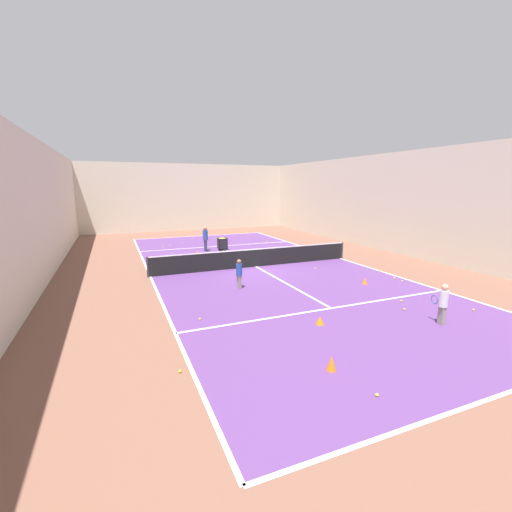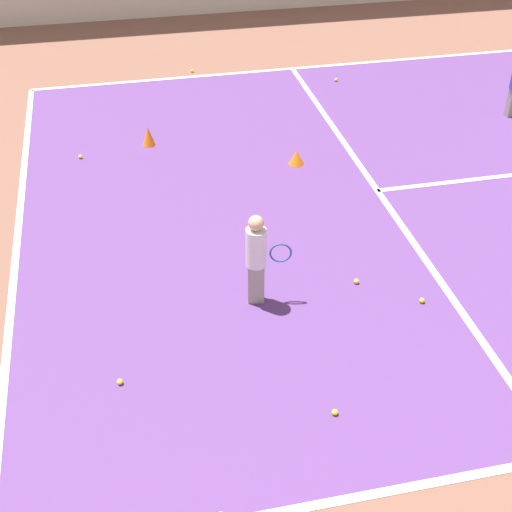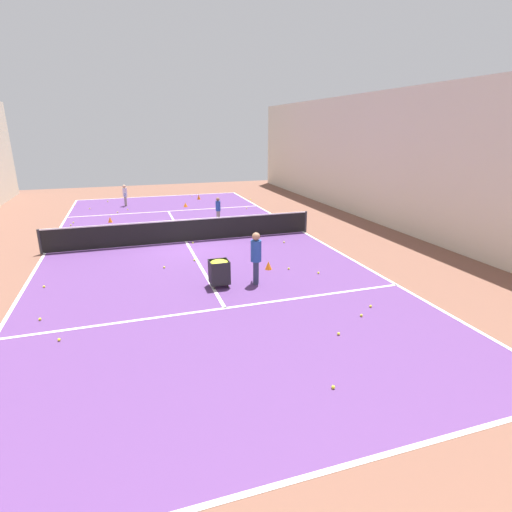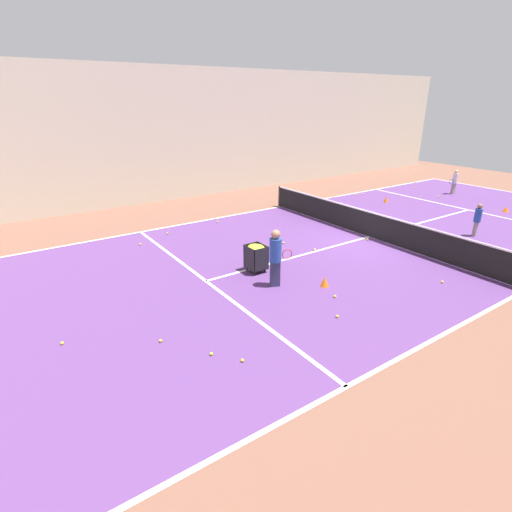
{
  "view_description": "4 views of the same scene",
  "coord_description": "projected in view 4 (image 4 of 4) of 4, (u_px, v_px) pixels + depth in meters",
  "views": [
    {
      "loc": [
        -6.8,
        -16.28,
        4.19
      ],
      "look_at": [
        0.0,
        0.0,
        0.58
      ],
      "focal_mm": 24.0,
      "sensor_mm": 36.0,
      "label": 1
    },
    {
      "loc": [
        9.25,
        -10.85,
        5.87
      ],
      "look_at": [
        2.29,
        -9.34,
        0.71
      ],
      "focal_mm": 50.0,
      "sensor_mm": 36.0,
      "label": 2
    },
    {
      "loc": [
        2.21,
        16.28,
        4.57
      ],
      "look_at": [
        -1.34,
        5.4,
        0.89
      ],
      "focal_mm": 28.0,
      "sensor_mm": 36.0,
      "label": 3
    },
    {
      "loc": [
        -9.25,
        11.45,
        4.84
      ],
      "look_at": [
        -0.22,
        5.26,
        0.49
      ],
      "focal_mm": 28.0,
      "sensor_mm": 36.0,
      "label": 4
    }
  ],
  "objects": [
    {
      "name": "tennis_ball_21",
      "position": [
        333.0,
        197.0,
        20.72
      ],
      "size": [
        0.07,
        0.07,
        0.07
      ],
      "primitive_type": "sphere",
      "color": "yellow",
      "rests_on": "ground"
    },
    {
      "name": "line_service_far",
      "position": [
        206.0,
        281.0,
        11.3
      ],
      "size": [
        10.78,
        0.1,
        0.0
      ],
      "primitive_type": "cube",
      "color": "white",
      "rests_on": "ground"
    },
    {
      "name": "tennis_ball_24",
      "position": [
        415.0,
        182.0,
        24.39
      ],
      "size": [
        0.07,
        0.07,
        0.07
      ],
      "primitive_type": "sphere",
      "color": "yellow",
      "rests_on": "ground"
    },
    {
      "name": "training_cone_2",
      "position": [
        325.0,
        282.0,
        10.94
      ],
      "size": [
        0.23,
        0.23,
        0.28
      ],
      "primitive_type": "cone",
      "color": "orange",
      "rests_on": "ground"
    },
    {
      "name": "tennis_ball_9",
      "position": [
        349.0,
        214.0,
        17.75
      ],
      "size": [
        0.07,
        0.07,
        0.07
      ],
      "primitive_type": "sphere",
      "color": "yellow",
      "rests_on": "ground"
    },
    {
      "name": "tennis_ball_2",
      "position": [
        272.0,
        267.0,
        12.15
      ],
      "size": [
        0.07,
        0.07,
        0.07
      ],
      "primitive_type": "sphere",
      "color": "yellow",
      "rests_on": "ground"
    },
    {
      "name": "tennis_ball_0",
      "position": [
        167.0,
        233.0,
        15.17
      ],
      "size": [
        0.07,
        0.07,
        0.07
      ],
      "primitive_type": "sphere",
      "color": "yellow",
      "rests_on": "ground"
    },
    {
      "name": "court_playing_area",
      "position": [
        369.0,
        237.0,
        14.89
      ],
      "size": [
        10.78,
        24.86,
        0.0
      ],
      "color": "#563370",
      "rests_on": "ground"
    },
    {
      "name": "tennis_ball_16",
      "position": [
        337.0,
        316.0,
        9.41
      ],
      "size": [
        0.07,
        0.07,
        0.07
      ],
      "primitive_type": "sphere",
      "color": "yellow",
      "rests_on": "ground"
    },
    {
      "name": "tennis_ball_8",
      "position": [
        439.0,
        197.0,
        20.76
      ],
      "size": [
        0.07,
        0.07,
        0.07
      ],
      "primitive_type": "sphere",
      "color": "yellow",
      "rests_on": "ground"
    },
    {
      "name": "tennis_ball_10",
      "position": [
        452.0,
        186.0,
        23.35
      ],
      "size": [
        0.07,
        0.07,
        0.07
      ],
      "primitive_type": "sphere",
      "color": "yellow",
      "rests_on": "ground"
    },
    {
      "name": "ball_cart",
      "position": [
        256.0,
        253.0,
        11.74
      ],
      "size": [
        0.58,
        0.52,
        0.84
      ],
      "color": "black",
      "rests_on": "ground"
    },
    {
      "name": "line_centre_service",
      "position": [
        369.0,
        237.0,
        14.89
      ],
      "size": [
        0.1,
        13.67,
        0.0
      ],
      "primitive_type": "cube",
      "color": "white",
      "rests_on": "ground"
    },
    {
      "name": "tennis_ball_7",
      "position": [
        367.0,
        239.0,
        14.53
      ],
      "size": [
        0.07,
        0.07,
        0.07
      ],
      "primitive_type": "sphere",
      "color": "yellow",
      "rests_on": "ground"
    },
    {
      "name": "line_sideline_right",
      "position": [
        280.0,
        207.0,
        19.02
      ],
      "size": [
        0.1,
        24.86,
        0.0
      ],
      "primitive_type": "cube",
      "color": "white",
      "rests_on": "ground"
    },
    {
      "name": "tennis_ball_13",
      "position": [
        414.0,
        188.0,
        22.9
      ],
      "size": [
        0.07,
        0.07,
        0.07
      ],
      "primitive_type": "sphere",
      "color": "yellow",
      "rests_on": "ground"
    },
    {
      "name": "tennis_ball_11",
      "position": [
        284.0,
        243.0,
        14.19
      ],
      "size": [
        0.07,
        0.07,
        0.07
      ],
      "primitive_type": "sphere",
      "color": "yellow",
      "rests_on": "ground"
    },
    {
      "name": "tennis_ball_26",
      "position": [
        421.0,
        197.0,
        20.83
      ],
      "size": [
        0.07,
        0.07,
        0.07
      ],
      "primitive_type": "sphere",
      "color": "yellow",
      "rests_on": "ground"
    },
    {
      "name": "tennis_ball_23",
      "position": [
        242.0,
        360.0,
        7.84
      ],
      "size": [
        0.07,
        0.07,
        0.07
      ],
      "primitive_type": "sphere",
      "color": "yellow",
      "rests_on": "ground"
    },
    {
      "name": "ground_plane",
      "position": [
        369.0,
        237.0,
        14.89
      ],
      "size": [
        37.37,
        37.37,
        0.0
      ],
      "primitive_type": "plane",
      "color": "brown"
    },
    {
      "name": "tennis_ball_22",
      "position": [
        363.0,
        194.0,
        21.37
      ],
      "size": [
        0.07,
        0.07,
        0.07
      ],
      "primitive_type": "sphere",
      "color": "yellow",
      "rests_on": "ground"
    },
    {
      "name": "tennis_ball_17",
      "position": [
        62.0,
        343.0,
        8.39
      ],
      "size": [
        0.07,
        0.07,
        0.07
      ],
      "primitive_type": "sphere",
      "color": "yellow",
      "rests_on": "ground"
    },
    {
      "name": "coach_at_net",
      "position": [
        276.0,
        254.0,
        10.69
      ],
      "size": [
        0.42,
        0.68,
        1.62
      ],
      "rotation": [
        0.0,
        0.0,
        -1.96
      ],
      "color": "#2D3351",
      "rests_on": "ground"
    },
    {
      "name": "line_service_near",
      "position": [
        468.0,
        210.0,
        18.48
      ],
      "size": [
        10.78,
        0.1,
        0.0
      ],
      "primitive_type": "cube",
      "color": "white",
      "rests_on": "ground"
    },
    {
      "name": "hall_enclosure_right",
      "position": [
        232.0,
        132.0,
        21.19
      ],
      "size": [
        0.15,
        33.67,
        6.27
      ],
      "color": "beige",
      "rests_on": "ground"
    },
    {
      "name": "tennis_ball_20",
      "position": [
        140.0,
        244.0,
        14.05
      ],
      "size": [
        0.07,
        0.07,
        0.07
      ],
      "primitive_type": "sphere",
      "color": "yellow",
      "rests_on": "ground"
    },
    {
      "name": "tennis_ball_3",
      "position": [
        335.0,
        296.0,
        10.36
      ],
      "size": [
        0.07,
        0.07,
        0.07
      ],
      "primitive_type": "sphere",
      "color": "yellow",
      "rests_on": "ground"
    },
    {
      "name": "child_midcourt",
      "position": [
        478.0,
        218.0,
        14.74
      ],
      "size": [
        0.29,
        0.29,
        1.24
      ],
      "rotation": [
        0.0,
        0.0,
        1.77
      ],
      "color": "gray",
      "rests_on": "ground"
    },
    {
      "name": "player_near_baseline",
      "position": [
        455.0,
        180.0,
        21.28
      ],
      "size": [
        0.3,
        0.6,
        1.3
      ],
      "rotation": [
        0.0,
        0.0,
        1.41
      ],
      "color": "gray",
      "rests_on": "ground"
    },
    {
      "name": "tennis_ball_12",
      "position": [
        218.0,
        222.0,
        16.61
      ],
      "size": [
        0.07,
        0.07,
        0.07
      ],
      "primitive_type": "sphere",
      "color": "yellow",
      "rests_on": "ground"
    },
    {
      "name": "training_cone_3",
      "position": [
        506.0,
        209.0,
        18.11
      ],
      "size": [
        0.26,
        0.26,
        0.25
      ],
      "primitive_type": "cone",
      "color": "orange",
      "rests_on": "ground"
    },
    {
      "name": "tennis_ball_25",
      "position": [
        442.0,
        282.0,
        11.17
      ],
      "size": [
        0.07,
        0.07,
        0.07
      ],
      "primitive_type": "sphere",
      "color": "yellow",
      "rests_on": "ground"
    },
    {
      "name": "tennis_net",
      "position": [
        370.0,
        224.0,
        14.71
      ],
      "size": [
        11.08,
        0.1,
        0.97
      ],
      "color": "#2D2D33",
      "rests_on": "ground"
    },
    {
      "name": "tennis_ball_1",
      "position": [
        315.0,
        249.0,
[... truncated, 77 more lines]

